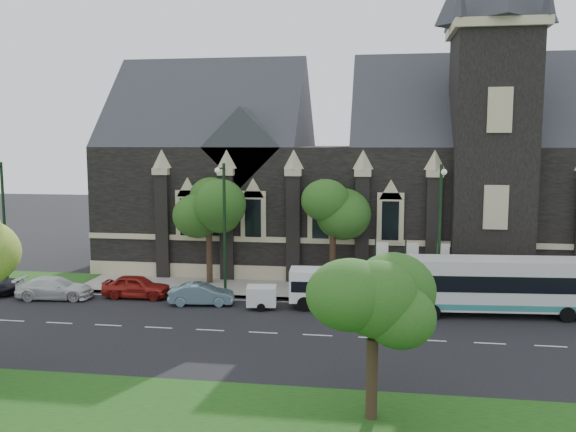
% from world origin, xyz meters
% --- Properties ---
extents(ground, '(160.00, 160.00, 0.00)m').
position_xyz_m(ground, '(0.00, 0.00, 0.00)').
color(ground, black).
rests_on(ground, ground).
extents(sidewalk, '(80.00, 5.00, 0.15)m').
position_xyz_m(sidewalk, '(0.00, 9.50, 0.07)').
color(sidewalk, '#9A958C').
rests_on(sidewalk, ground).
extents(museum, '(40.00, 17.70, 29.90)m').
position_xyz_m(museum, '(5.12, 18.78, 8.17)').
color(museum, black).
rests_on(museum, ground).
extents(tree_park_east, '(3.40, 3.40, 6.28)m').
position_xyz_m(tree_park_east, '(6.18, -9.32, 4.62)').
color(tree_park_east, black).
rests_on(tree_park_east, ground).
extents(tree_walk_right, '(4.08, 4.08, 7.80)m').
position_xyz_m(tree_walk_right, '(3.21, 10.71, 5.82)').
color(tree_walk_right, black).
rests_on(tree_walk_right, ground).
extents(tree_walk_left, '(3.91, 3.91, 7.64)m').
position_xyz_m(tree_walk_left, '(-5.80, 10.70, 5.73)').
color(tree_walk_left, black).
rests_on(tree_walk_left, ground).
extents(street_lamp_near, '(0.36, 1.88, 9.00)m').
position_xyz_m(street_lamp_near, '(10.00, 7.09, 5.11)').
color(street_lamp_near, black).
rests_on(street_lamp_near, ground).
extents(street_lamp_mid, '(0.36, 1.88, 9.00)m').
position_xyz_m(street_lamp_mid, '(-4.00, 7.09, 5.11)').
color(street_lamp_mid, black).
rests_on(street_lamp_mid, ground).
extents(street_lamp_far, '(0.36, 1.88, 9.00)m').
position_xyz_m(street_lamp_far, '(-20.00, 7.09, 5.11)').
color(street_lamp_far, black).
rests_on(street_lamp_far, ground).
extents(banner_flag_left, '(0.90, 0.10, 4.00)m').
position_xyz_m(banner_flag_left, '(6.29, 9.00, 2.38)').
color(banner_flag_left, black).
rests_on(banner_flag_left, ground).
extents(banner_flag_center, '(0.90, 0.10, 4.00)m').
position_xyz_m(banner_flag_center, '(8.29, 9.00, 2.38)').
color(banner_flag_center, black).
rests_on(banner_flag_center, ground).
extents(banner_flag_right, '(0.90, 0.10, 4.00)m').
position_xyz_m(banner_flag_right, '(10.29, 9.00, 2.38)').
color(banner_flag_right, black).
rests_on(banner_flag_right, ground).
extents(tour_coach, '(12.00, 3.48, 3.45)m').
position_xyz_m(tour_coach, '(13.47, 5.48, 1.88)').
color(tour_coach, silver).
rests_on(tour_coach, ground).
extents(shuttle_bus, '(6.47, 2.67, 2.45)m').
position_xyz_m(shuttle_bus, '(3.89, 5.68, 1.43)').
color(shuttle_bus, white).
rests_on(shuttle_bus, ground).
extents(box_trailer, '(2.73, 1.61, 1.42)m').
position_xyz_m(box_trailer, '(-1.00, 4.72, 0.81)').
color(box_trailer, silver).
rests_on(box_trailer, ground).
extents(sedan, '(4.30, 2.00, 1.37)m').
position_xyz_m(sedan, '(-4.99, 5.07, 0.68)').
color(sedan, gray).
rests_on(sedan, ground).
extents(car_far_red, '(4.56, 1.96, 1.54)m').
position_xyz_m(car_far_red, '(-9.82, 6.13, 0.77)').
color(car_far_red, maroon).
rests_on(car_far_red, ground).
extents(car_far_white, '(5.23, 2.61, 1.46)m').
position_xyz_m(car_far_white, '(-15.09, 5.04, 0.73)').
color(car_far_white, silver).
rests_on(car_far_white, ground).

